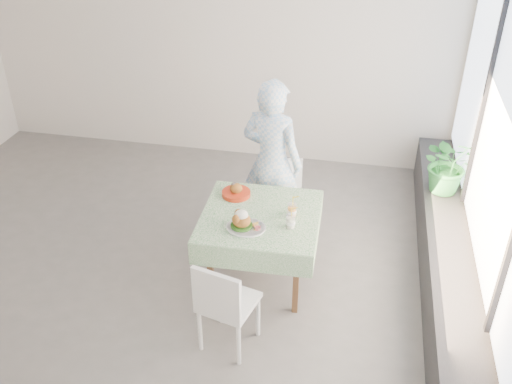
% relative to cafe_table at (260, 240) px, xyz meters
% --- Properties ---
extents(floor, '(6.00, 6.00, 0.00)m').
position_rel_cafe_table_xyz_m(floor, '(-1.10, 0.03, -0.46)').
color(floor, '#5E5B59').
rests_on(floor, ground).
extents(wall_back, '(6.00, 0.02, 2.80)m').
position_rel_cafe_table_xyz_m(wall_back, '(-1.10, 2.53, 0.94)').
color(wall_back, silver).
rests_on(wall_back, ground).
extents(wall_right, '(0.02, 5.00, 2.80)m').
position_rel_cafe_table_xyz_m(wall_right, '(1.90, 0.03, 0.94)').
color(wall_right, silver).
rests_on(wall_right, ground).
extents(window_pane, '(0.01, 4.80, 2.18)m').
position_rel_cafe_table_xyz_m(window_pane, '(1.87, 0.03, 1.19)').
color(window_pane, '#D1E0F9').
rests_on(window_pane, ground).
extents(window_ledge, '(0.40, 4.80, 0.50)m').
position_rel_cafe_table_xyz_m(window_ledge, '(1.70, 0.03, -0.21)').
color(window_ledge, black).
rests_on(window_ledge, ground).
extents(cafe_table, '(1.07, 1.07, 0.74)m').
position_rel_cafe_table_xyz_m(cafe_table, '(0.00, 0.00, 0.00)').
color(cafe_table, brown).
rests_on(cafe_table, ground).
extents(chair_far, '(0.46, 0.46, 0.85)m').
position_rel_cafe_table_xyz_m(chair_far, '(0.08, 0.73, -0.20)').
color(chair_far, white).
rests_on(chair_far, ground).
extents(chair_near, '(0.50, 0.50, 0.87)m').
position_rel_cafe_table_xyz_m(chair_near, '(-0.09, -0.86, -0.19)').
color(chair_near, white).
rests_on(chair_near, ground).
extents(diner, '(0.72, 0.57, 1.74)m').
position_rel_cafe_table_xyz_m(diner, '(-0.03, 0.76, 0.41)').
color(diner, '#94C2ED').
rests_on(diner, ground).
extents(main_dish, '(0.35, 0.35, 0.18)m').
position_rel_cafe_table_xyz_m(main_dish, '(-0.10, -0.24, 0.34)').
color(main_dish, white).
rests_on(main_dish, cafe_table).
extents(juice_cup_orange, '(0.09, 0.09, 0.25)m').
position_rel_cafe_table_xyz_m(juice_cup_orange, '(0.28, 0.04, 0.34)').
color(juice_cup_orange, white).
rests_on(juice_cup_orange, cafe_table).
extents(juice_cup_lemonade, '(0.09, 0.09, 0.24)m').
position_rel_cafe_table_xyz_m(juice_cup_lemonade, '(0.29, -0.14, 0.34)').
color(juice_cup_lemonade, white).
rests_on(juice_cup_lemonade, cafe_table).
extents(second_dish, '(0.27, 0.27, 0.13)m').
position_rel_cafe_table_xyz_m(second_dish, '(-0.29, 0.28, 0.32)').
color(second_dish, '#B42B12').
rests_on(second_dish, cafe_table).
extents(potted_plant, '(0.68, 0.63, 0.62)m').
position_rel_cafe_table_xyz_m(potted_plant, '(1.71, 1.19, 0.35)').
color(potted_plant, '#287938').
rests_on(potted_plant, window_ledge).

